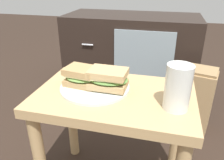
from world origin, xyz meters
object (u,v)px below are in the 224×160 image
object	(u,v)px
tv_cabinet	(131,54)
paper_bag	(195,99)
beer_glass	(178,88)
plate	(95,87)
sandwich_back	(108,78)
sandwich_front	(82,76)

from	to	relation	value
tv_cabinet	paper_bag	xyz separation A→B (m)	(0.46, -0.42, -0.10)
tv_cabinet	beer_glass	size ratio (longest dim) A/B	6.64
plate	sandwich_back	bearing A→B (deg)	-4.16
plate	beer_glass	bearing A→B (deg)	-12.69
plate	paper_bag	xyz separation A→B (m)	(0.43, 0.51, -0.28)
plate	sandwich_front	bearing A→B (deg)	175.84
paper_bag	sandwich_front	bearing A→B (deg)	-133.52
tv_cabinet	paper_bag	distance (m)	0.63
sandwich_front	tv_cabinet	bearing A→B (deg)	88.21
tv_cabinet	beer_glass	world-z (taller)	beer_glass
sandwich_back	beer_glass	distance (m)	0.24
plate	beer_glass	xyz separation A→B (m)	(0.29, -0.06, 0.07)
paper_bag	tv_cabinet	bearing A→B (deg)	137.53
sandwich_front	beer_glass	size ratio (longest dim) A/B	0.93
plate	sandwich_back	size ratio (longest dim) A/B	1.75
tv_cabinet	plate	bearing A→B (deg)	-88.65
sandwich_front	paper_bag	size ratio (longest dim) A/B	0.35
tv_cabinet	paper_bag	size ratio (longest dim) A/B	2.51
sandwich_back	beer_glass	world-z (taller)	beer_glass
tv_cabinet	beer_glass	bearing A→B (deg)	-72.86
tv_cabinet	sandwich_front	distance (m)	0.95
tv_cabinet	sandwich_front	bearing A→B (deg)	-91.79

